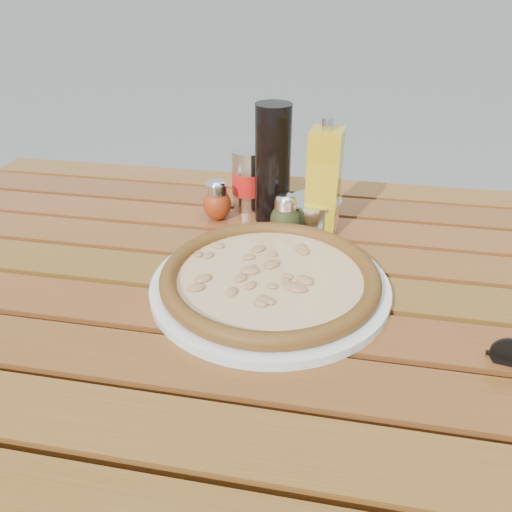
% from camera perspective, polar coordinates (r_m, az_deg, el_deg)
% --- Properties ---
extents(table, '(1.40, 0.90, 0.75)m').
position_cam_1_polar(table, '(0.83, -0.26, -7.03)').
color(table, '#391D0D').
rests_on(table, ground).
extents(plate, '(0.40, 0.40, 0.01)m').
position_cam_1_polar(plate, '(0.76, 1.59, -3.34)').
color(plate, white).
rests_on(plate, table).
extents(pizza, '(0.34, 0.34, 0.03)m').
position_cam_1_polar(pizza, '(0.75, 1.61, -2.34)').
color(pizza, '#FAE4B3').
rests_on(pizza, plate).
extents(pepper_shaker, '(0.06, 0.06, 0.08)m').
position_cam_1_polar(pepper_shaker, '(0.96, -4.47, 6.34)').
color(pepper_shaker, '#B13914').
rests_on(pepper_shaker, table).
extents(oregano_shaker, '(0.07, 0.07, 0.08)m').
position_cam_1_polar(oregano_shaker, '(0.90, 3.36, 4.61)').
color(oregano_shaker, '#353B17').
rests_on(oregano_shaker, table).
extents(dark_bottle, '(0.08, 0.08, 0.22)m').
position_cam_1_polar(dark_bottle, '(0.93, 1.93, 10.42)').
color(dark_bottle, black).
rests_on(dark_bottle, table).
extents(soda_can, '(0.09, 0.09, 0.12)m').
position_cam_1_polar(soda_can, '(1.00, -0.84, 8.66)').
color(soda_can, silver).
rests_on(soda_can, table).
extents(olive_oil_cruet, '(0.06, 0.06, 0.21)m').
position_cam_1_polar(olive_oil_cruet, '(0.89, 7.75, 8.33)').
color(olive_oil_cruet, gold).
rests_on(olive_oil_cruet, table).
extents(parmesan_tin, '(0.13, 0.13, 0.07)m').
position_cam_1_polar(parmesan_tin, '(0.93, 6.71, 4.87)').
color(parmesan_tin, silver).
rests_on(parmesan_tin, table).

